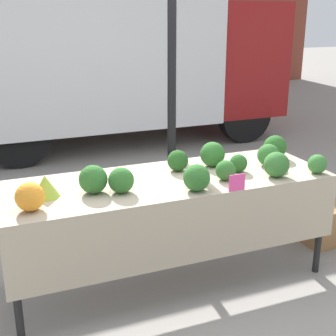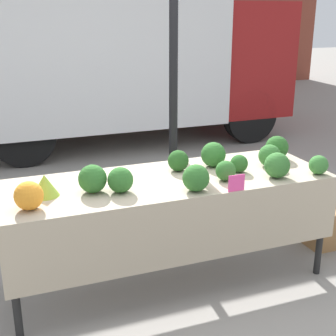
{
  "view_description": "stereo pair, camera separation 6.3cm",
  "coord_description": "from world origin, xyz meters",
  "px_view_note": "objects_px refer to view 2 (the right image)",
  "views": [
    {
      "loc": [
        -1.17,
        -2.91,
        1.93
      ],
      "look_at": [
        0.0,
        0.0,
        0.89
      ],
      "focal_mm": 50.0,
      "sensor_mm": 36.0,
      "label": 1
    },
    {
      "loc": [
        -1.11,
        -2.93,
        1.93
      ],
      "look_at": [
        0.0,
        0.0,
        0.89
      ],
      "focal_mm": 50.0,
      "sensor_mm": 36.0,
      "label": 2
    }
  ],
  "objects_px": {
    "parked_truck": "(112,44)",
    "produce_crate": "(329,225)",
    "price_sign": "(236,183)",
    "orange_cauliflower": "(29,196)"
  },
  "relations": [
    {
      "from": "orange_cauliflower",
      "to": "price_sign",
      "type": "bearing_deg",
      "value": -7.5
    },
    {
      "from": "parked_truck",
      "to": "orange_cauliflower",
      "type": "distance_m",
      "value": 4.77
    },
    {
      "from": "price_sign",
      "to": "produce_crate",
      "type": "bearing_deg",
      "value": 19.78
    },
    {
      "from": "parked_truck",
      "to": "price_sign",
      "type": "xyz_separation_m",
      "value": [
        -0.35,
        -4.61,
        -0.62
      ]
    },
    {
      "from": "orange_cauliflower",
      "to": "price_sign",
      "type": "xyz_separation_m",
      "value": [
        1.31,
        -0.17,
        -0.03
      ]
    },
    {
      "from": "orange_cauliflower",
      "to": "produce_crate",
      "type": "distance_m",
      "value": 2.61
    },
    {
      "from": "parked_truck",
      "to": "produce_crate",
      "type": "bearing_deg",
      "value": -78.66
    },
    {
      "from": "price_sign",
      "to": "produce_crate",
      "type": "xyz_separation_m",
      "value": [
        1.19,
        0.43,
        -0.7
      ]
    },
    {
      "from": "price_sign",
      "to": "parked_truck",
      "type": "bearing_deg",
      "value": 85.65
    },
    {
      "from": "orange_cauliflower",
      "to": "produce_crate",
      "type": "relative_size",
      "value": 0.4
    }
  ]
}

